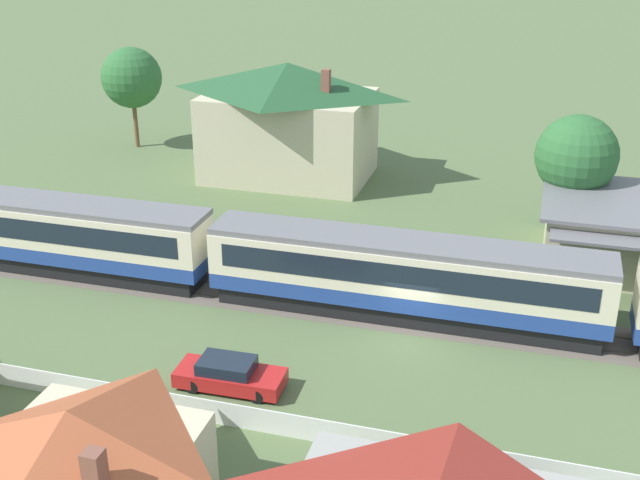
{
  "coord_description": "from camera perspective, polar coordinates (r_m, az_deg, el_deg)",
  "views": [
    {
      "loc": [
        5.2,
        -32.93,
        19.21
      ],
      "look_at": [
        -5.82,
        5.04,
        2.14
      ],
      "focal_mm": 45.0,
      "sensor_mm": 36.0,
      "label": 1
    }
  ],
  "objects": [
    {
      "name": "parked_car_red",
      "position": [
        34.42,
        -6.46,
        -9.49
      ],
      "size": [
        4.65,
        1.91,
        1.33
      ],
      "rotation": [
        0.0,
        0.0,
        0.03
      ],
      "color": "red",
      "rests_on": "ground_plane"
    },
    {
      "name": "cottage_terracotta_roof_2",
      "position": [
        27.17,
        -17.01,
        -15.65
      ],
      "size": [
        6.86,
        7.96,
        4.94
      ],
      "color": "beige",
      "rests_on": "ground_plane"
    },
    {
      "name": "yard_tree_2",
      "position": [
        49.37,
        17.78,
        5.71
      ],
      "size": [
        4.82,
        4.82,
        7.61
      ],
      "color": "brown",
      "rests_on": "ground_plane"
    },
    {
      "name": "ground_plane",
      "position": [
        38.47,
        6.29,
        -6.76
      ],
      "size": [
        600.0,
        600.0,
        0.0
      ],
      "primitive_type": "plane",
      "color": "#566B42"
    },
    {
      "name": "railway_track",
      "position": [
        39.76,
        12.17,
        -6.11
      ],
      "size": [
        130.41,
        3.6,
        0.04
      ],
      "color": "#665B51",
      "rests_on": "ground_plane"
    },
    {
      "name": "passenger_train",
      "position": [
        39.09,
        6.44,
        -2.5
      ],
      "size": [
        60.25,
        3.0,
        4.08
      ],
      "color": "#234293",
      "rests_on": "ground_plane"
    },
    {
      "name": "station_house_dark_green_roof",
      "position": [
        58.39,
        -2.26,
        8.57
      ],
      "size": [
        12.54,
        8.42,
        8.4
      ],
      "color": "beige",
      "rests_on": "ground_plane"
    },
    {
      "name": "picket_fence_front",
      "position": [
        33.4,
        -11.53,
        -11.21
      ],
      "size": [
        36.98,
        0.06,
        1.05
      ],
      "primitive_type": "cube",
      "color": "white",
      "rests_on": "ground_plane"
    },
    {
      "name": "yard_tree_0",
      "position": [
        56.79,
        -1.79,
        8.67
      ],
      "size": [
        4.93,
        4.93,
        7.31
      ],
      "color": "brown",
      "rests_on": "ground_plane"
    },
    {
      "name": "yard_tree_1",
      "position": [
        67.23,
        -13.26,
        11.16
      ],
      "size": [
        4.84,
        4.84,
        8.15
      ],
      "color": "brown",
      "rests_on": "ground_plane"
    },
    {
      "name": "station_building",
      "position": [
        47.83,
        21.42,
        0.47
      ],
      "size": [
        10.23,
        9.69,
        3.78
      ],
      "color": "beige",
      "rests_on": "ground_plane"
    }
  ]
}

